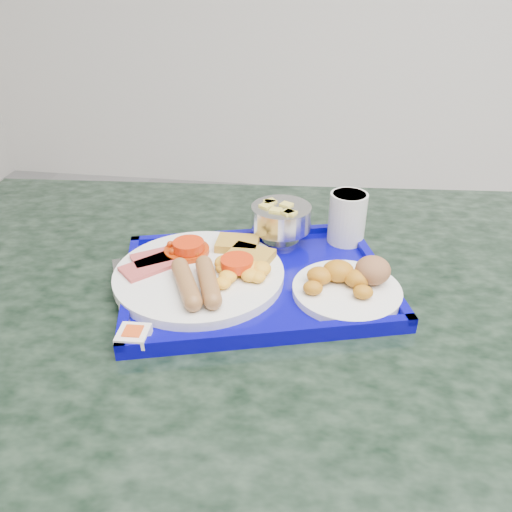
{
  "coord_description": "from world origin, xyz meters",
  "views": [
    {
      "loc": [
        -0.82,
        -0.06,
        1.26
      ],
      "look_at": [
        -0.92,
        0.58,
        0.88
      ],
      "focal_mm": 35.0,
      "sensor_mm": 36.0,
      "label": 1
    }
  ],
  "objects": [
    {
      "name": "table",
      "position": [
        -0.87,
        0.55,
        0.62
      ],
      "size": [
        1.39,
        0.99,
        0.83
      ],
      "rotation": [
        0.0,
        0.0,
        0.08
      ],
      "color": "slate",
      "rests_on": "floor"
    },
    {
      "name": "tray",
      "position": [
        -0.92,
        0.58,
        0.84
      ],
      "size": [
        0.46,
        0.39,
        0.02
      ],
      "rotation": [
        0.0,
        0.0,
        0.28
      ],
      "color": "#06038E",
      "rests_on": "table"
    },
    {
      "name": "main_plate",
      "position": [
        -0.99,
        0.57,
        0.86
      ],
      "size": [
        0.26,
        0.26,
        0.04
      ],
      "rotation": [
        0.0,
        0.0,
        0.31
      ],
      "color": "white",
      "rests_on": "tray"
    },
    {
      "name": "bread_plate",
      "position": [
        -0.77,
        0.56,
        0.86
      ],
      "size": [
        0.16,
        0.16,
        0.05
      ],
      "rotation": [
        0.0,
        0.0,
        -0.31
      ],
      "color": "white",
      "rests_on": "tray"
    },
    {
      "name": "fruit_bowl",
      "position": [
        -0.89,
        0.7,
        0.89
      ],
      "size": [
        0.1,
        0.1,
        0.07
      ],
      "color": "silver",
      "rests_on": "tray"
    },
    {
      "name": "juice_cup",
      "position": [
        -0.78,
        0.72,
        0.89
      ],
      "size": [
        0.06,
        0.06,
        0.09
      ],
      "color": "silver",
      "rests_on": "tray"
    },
    {
      "name": "spoon",
      "position": [
        -1.08,
        0.56,
        0.85
      ],
      "size": [
        0.09,
        0.18,
        0.01
      ],
      "rotation": [
        0.0,
        0.0,
        0.4
      ],
      "color": "silver",
      "rests_on": "tray"
    },
    {
      "name": "knife",
      "position": [
        -1.11,
        0.51,
        0.84
      ],
      "size": [
        0.09,
        0.17,
        0.0
      ],
      "primitive_type": "cube",
      "rotation": [
        0.0,
        0.0,
        0.46
      ],
      "color": "silver",
      "rests_on": "tray"
    },
    {
      "name": "jam_packet",
      "position": [
        -1.05,
        0.41,
        0.85
      ],
      "size": [
        0.04,
        0.04,
        0.02
      ],
      "rotation": [
        0.0,
        0.0,
        0.05
      ],
      "color": "white",
      "rests_on": "tray"
    }
  ]
}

